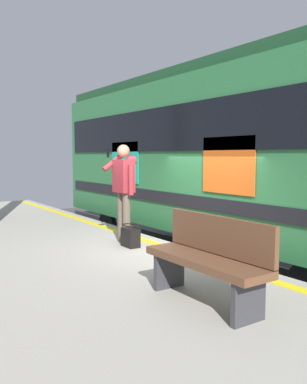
{
  "coord_description": "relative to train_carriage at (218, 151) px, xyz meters",
  "views": [
    {
      "loc": [
        -5.41,
        4.21,
        2.52
      ],
      "look_at": [
        0.37,
        0.3,
        1.89
      ],
      "focal_mm": 37.84,
      "sensor_mm": 36.0,
      "label": 1
    }
  ],
  "objects": [
    {
      "name": "train_carriage",
      "position": [
        0.0,
        0.0,
        0.0
      ],
      "size": [
        9.83,
        2.79,
        4.15
      ],
      "color": "#2D723F",
      "rests_on": "ground"
    },
    {
      "name": "ground_plane",
      "position": [
        -1.24,
        2.02,
        -2.61
      ],
      "size": [
        25.49,
        25.49,
        0.0
      ],
      "primitive_type": "plane",
      "color": "#3D3D3F"
    },
    {
      "name": "track_rail_near",
      "position": [
        -1.24,
        0.71,
        -2.53
      ],
      "size": [
        22.09,
        0.08,
        0.16
      ],
      "primitive_type": "cube",
      "color": "slate",
      "rests_on": "ground"
    },
    {
      "name": "passenger",
      "position": [
        -0.5,
        2.69,
        -0.61
      ],
      "size": [
        0.57,
        0.55,
        1.72
      ],
      "color": "brown",
      "rests_on": "platform"
    },
    {
      "name": "bench",
      "position": [
        -3.57,
        3.45,
        -1.14
      ],
      "size": [
        1.52,
        0.44,
        0.9
      ],
      "color": "brown",
      "rests_on": "platform"
    },
    {
      "name": "handbag",
      "position": [
        -0.89,
        2.8,
        -1.45
      ],
      "size": [
        0.33,
        0.3,
        0.38
      ],
      "color": "black",
      "rests_on": "platform"
    },
    {
      "name": "safety_line",
      "position": [
        -1.24,
        2.32,
        -1.62
      ],
      "size": [
        16.65,
        0.16,
        0.01
      ],
      "primitive_type": "cube",
      "color": "yellow",
      "rests_on": "platform"
    },
    {
      "name": "track_rail_far",
      "position": [
        -1.24,
        -0.72,
        -2.53
      ],
      "size": [
        22.09,
        0.08,
        0.16
      ],
      "primitive_type": "cube",
      "color": "slate",
      "rests_on": "ground"
    },
    {
      "name": "platform",
      "position": [
        -1.24,
        4.1,
        -2.12
      ],
      "size": [
        16.99,
        4.17,
        0.99
      ],
      "primitive_type": "cube",
      "color": "#9E998E",
      "rests_on": "ground"
    }
  ]
}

